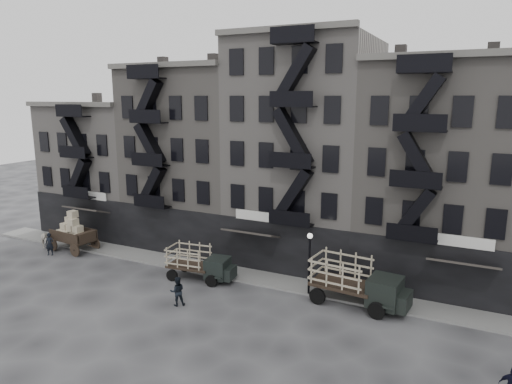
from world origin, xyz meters
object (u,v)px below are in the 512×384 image
at_px(pedestrian_west, 50,244).
at_px(pedestrian_mid, 177,291).
at_px(wagon, 72,228).
at_px(horse, 44,240).
at_px(stake_truck_east, 357,279).
at_px(stake_truck_west, 199,261).

xyz_separation_m(pedestrian_west, pedestrian_mid, (14.92, -3.04, -0.01)).
relative_size(wagon, pedestrian_west, 2.22).
bearing_deg(pedestrian_mid, wagon, -58.80).
bearing_deg(wagon, horse, -149.86).
height_order(horse, pedestrian_west, pedestrian_west).
xyz_separation_m(horse, wagon, (2.24, 1.02, 1.06)).
bearing_deg(stake_truck_east, pedestrian_west, -169.84).
bearing_deg(stake_truck_west, pedestrian_west, 178.08).
xyz_separation_m(stake_truck_east, pedestrian_west, (-24.96, -1.88, -0.79)).
relative_size(stake_truck_west, pedestrian_mid, 2.70).
bearing_deg(stake_truck_west, horse, 174.97).
xyz_separation_m(horse, stake_truck_east, (26.49, 1.16, 0.86)).
height_order(horse, stake_truck_west, stake_truck_west).
height_order(wagon, stake_truck_west, wagon).
distance_m(wagon, stake_truck_west, 13.20).
distance_m(horse, stake_truck_west, 15.43).
bearing_deg(stake_truck_east, wagon, -173.81).
bearing_deg(pedestrian_west, stake_truck_east, -20.81).
relative_size(stake_truck_east, pedestrian_mid, 3.34).
bearing_deg(stake_truck_east, stake_truck_west, -169.98).
bearing_deg(stake_truck_west, stake_truck_east, -2.17).
distance_m(horse, pedestrian_mid, 16.87).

